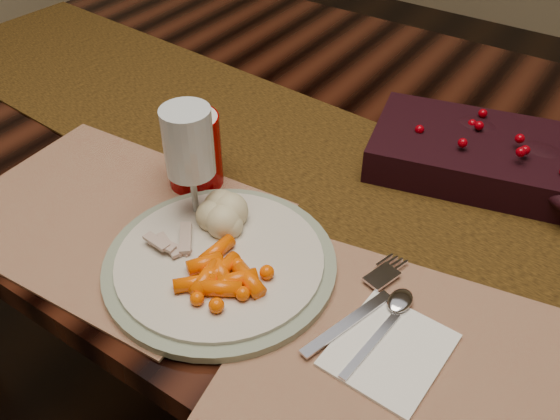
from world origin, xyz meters
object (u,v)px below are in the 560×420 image
Objects in this scene: baby_carrots at (223,275)px; red_cup at (194,150)px; centerpiece at (497,153)px; dinner_plate at (220,262)px; placemat_main at (441,386)px; wine_glass at (192,170)px; dining_table at (347,308)px; mashed_potatoes at (233,212)px; turkey_shreds at (171,241)px; napkin at (389,350)px.

baby_carrots is 0.96× the size of red_cup.
centerpiece is 1.24× the size of dinner_plate.
placemat_main is 1.51× the size of dinner_plate.
wine_glass is at bearing 161.35° from placemat_main.
mashed_potatoes is (-0.05, -0.27, 0.42)m from dining_table.
turkey_shreds reaches higher than napkin.
dinner_plate is 3.34× the size of mashed_potatoes.
centerpiece reaches higher than baby_carrots.
dinner_plate is at bearing 134.76° from baby_carrots.
baby_carrots reaches higher than turkey_shreds.
red_cup is (-0.14, 0.12, 0.05)m from dinner_plate.
turkey_shreds is at bearing 172.61° from baby_carrots.
wine_glass reaches higher than turkey_shreds.
centerpiece is at bearing 17.70° from dining_table.
red_cup reaches higher than dining_table.
placemat_main reaches higher than dining_table.
dining_table is at bearing 118.79° from placemat_main.
red_cup is at bearing 151.96° from mashed_potatoes.
baby_carrots is at bearing -59.72° from mashed_potatoes.
dining_table is at bearing 78.87° from mashed_potatoes.
dinner_plate is (-0.03, -0.33, 0.39)m from dining_table.
baby_carrots is (-0.19, -0.42, -0.01)m from centerpiece.
mashed_potatoes is at bearing 170.41° from napkin.
placemat_main is 0.39m from wine_glass.
napkin is (0.21, 0.03, -0.02)m from baby_carrots.
placemat_main is (0.27, -0.33, 0.38)m from dining_table.
centerpiece is 4.16× the size of mashed_potatoes.
napkin is at bearing 8.28° from baby_carrots.
mashed_potatoes is 0.09m from turkey_shreds.
dining_table is 0.55m from wine_glass.
dining_table is 13.88× the size of napkin.
placemat_main is 3.39× the size of napkin.
placemat_main is 0.46m from red_cup.
wine_glass reaches higher than dining_table.
centerpiece is 0.82× the size of placemat_main.
napkin is (0.30, 0.02, -0.02)m from turkey_shreds.
dinner_plate is at bearing -95.36° from dining_table.
dinner_plate is 0.07m from turkey_shreds.
mashed_potatoes is (-0.05, 0.09, 0.01)m from baby_carrots.
wine_glass is at bearing -112.52° from dining_table.
napkin is at bearing -17.59° from red_cup.
red_cup is 0.62× the size of wine_glass.
wine_glass is at bearing 104.70° from turkey_shreds.
placemat_main is at bearing -9.06° from wine_glass.
baby_carrots is 1.20× the size of mashed_potatoes.
placemat_main is 0.36m from turkey_shreds.
centerpiece reaches higher than mashed_potatoes.
red_cup is at bearing -143.09° from centerpiece.
wine_glass is (-0.06, -0.00, 0.05)m from mashed_potatoes.
turkey_shreds is 0.09m from wine_glass.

